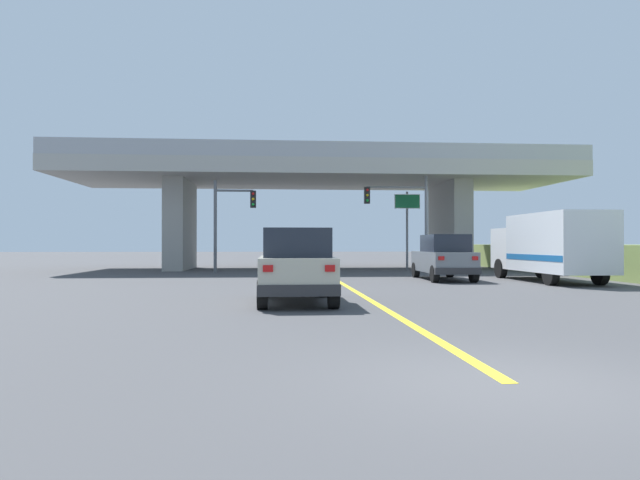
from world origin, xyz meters
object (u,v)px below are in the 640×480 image
at_px(box_truck, 550,246).
at_px(highway_sign, 407,213).
at_px(suv_lead, 296,266).
at_px(traffic_signal_farside, 229,214).
at_px(traffic_signal_nearside, 405,209).
at_px(sedan_oncoming, 308,252).
at_px(suv_crossing, 443,257).

relative_size(box_truck, highway_sign, 1.48).
relative_size(suv_lead, traffic_signal_farside, 0.82).
bearing_deg(traffic_signal_nearside, box_truck, -65.62).
height_order(suv_lead, highway_sign, highway_sign).
relative_size(sedan_oncoming, traffic_signal_farside, 0.90).
bearing_deg(highway_sign, suv_lead, -111.83).
bearing_deg(traffic_signal_nearside, highway_sign, 73.51).
xyz_separation_m(suv_lead, suv_crossing, (6.92, 9.29, 0.00)).
height_order(traffic_signal_nearside, traffic_signal_farside, traffic_signal_nearside).
xyz_separation_m(suv_lead, box_truck, (11.08, 7.75, 0.53)).
distance_m(sedan_oncoming, traffic_signal_farside, 10.79).
height_order(suv_lead, suv_crossing, same).
bearing_deg(traffic_signal_farside, highway_sign, 12.22).
height_order(box_truck, traffic_signal_nearside, traffic_signal_nearside).
height_order(sedan_oncoming, highway_sign, highway_sign).
bearing_deg(box_truck, sedan_oncoming, 117.24).
relative_size(box_truck, traffic_signal_nearside, 1.24).
bearing_deg(suv_crossing, sedan_oncoming, 109.29).
relative_size(suv_lead, traffic_signal_nearside, 0.74).
height_order(suv_lead, traffic_signal_nearside, traffic_signal_nearside).
distance_m(suv_lead, box_truck, 13.53).
bearing_deg(traffic_signal_farside, sedan_oncoming, 62.19).
distance_m(suv_crossing, traffic_signal_nearside, 7.99).
distance_m(suv_crossing, highway_sign, 9.85).
bearing_deg(highway_sign, traffic_signal_farside, -167.78).
relative_size(sedan_oncoming, traffic_signal_nearside, 0.81).
bearing_deg(suv_lead, traffic_signal_nearside, 67.57).
relative_size(suv_crossing, highway_sign, 1.01).
bearing_deg(box_truck, traffic_signal_nearside, 114.38).
distance_m(sedan_oncoming, highway_sign, 9.42).
xyz_separation_m(suv_lead, sedan_oncoming, (1.78, 25.81, 0.00)).
distance_m(suv_crossing, traffic_signal_farside, 12.57).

